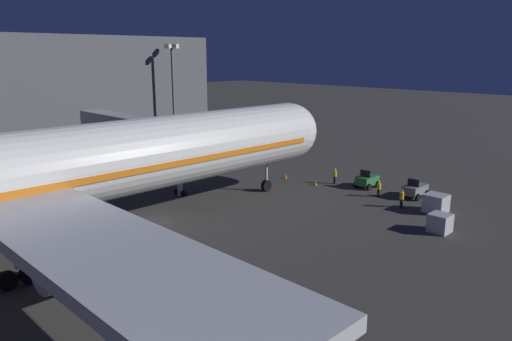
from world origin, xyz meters
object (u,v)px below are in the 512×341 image
at_px(baggage_tug_spare, 367,180).
at_px(ground_crew_marshaller_fwd, 335,176).
at_px(ground_crew_near_nose_gear, 379,188).
at_px(traffic_cone_nose_port, 315,183).
at_px(baggage_container_mid_row, 440,223).
at_px(jet_bridge, 143,131).
at_px(traffic_cone_nose_starboard, 286,176).
at_px(baggage_container_near_belt, 436,203).
at_px(pushback_tug, 415,190).
at_px(apron_floodlight_mast, 173,89).
at_px(ground_crew_under_port_wing, 402,198).

height_order(baggage_tug_spare, ground_crew_marshaller_fwd, baggage_tug_spare).
relative_size(ground_crew_near_nose_gear, traffic_cone_nose_port, 3.05).
height_order(baggage_tug_spare, baggage_container_mid_row, baggage_tug_spare).
height_order(jet_bridge, traffic_cone_nose_starboard, jet_bridge).
distance_m(baggage_container_near_belt, traffic_cone_nose_starboard, 17.94).
bearing_deg(pushback_tug, ground_crew_marshaller_fwd, 9.36).
relative_size(apron_floodlight_mast, baggage_tug_spare, 6.06).
height_order(jet_bridge, baggage_container_near_belt, jet_bridge).
distance_m(ground_crew_under_port_wing, traffic_cone_nose_starboard, 15.09).
height_order(jet_bridge, ground_crew_under_port_wing, jet_bridge).
xyz_separation_m(ground_crew_marshaller_fwd, traffic_cone_nose_starboard, (5.49, 2.05, -0.66)).
xyz_separation_m(baggage_container_mid_row, ground_crew_marshaller_fwd, (15.03, -6.26, 0.17)).
relative_size(baggage_container_mid_row, traffic_cone_nose_starboard, 2.91).
xyz_separation_m(ground_crew_under_port_wing, traffic_cone_nose_port, (10.66, -0.54, -0.70)).
relative_size(pushback_tug, baggage_container_near_belt, 1.45).
bearing_deg(baggage_container_mid_row, ground_crew_under_port_wing, -33.94).
bearing_deg(baggage_container_near_belt, jet_bridge, 26.19).
bearing_deg(traffic_cone_nose_starboard, ground_crew_marshaller_fwd, -159.55).
relative_size(ground_crew_marshaller_fwd, traffic_cone_nose_starboard, 3.09).
relative_size(baggage_container_near_belt, ground_crew_under_port_wing, 1.07).
bearing_deg(ground_crew_marshaller_fwd, ground_crew_under_port_wing, 164.89).
relative_size(ground_crew_near_nose_gear, ground_crew_under_port_wing, 0.95).
relative_size(pushback_tug, traffic_cone_nose_starboard, 4.98).
bearing_deg(traffic_cone_nose_port, jet_bridge, 43.30).
height_order(apron_floodlight_mast, pushback_tug, apron_floodlight_mast).
relative_size(traffic_cone_nose_port, traffic_cone_nose_starboard, 1.00).
bearing_deg(traffic_cone_nose_port, baggage_container_near_belt, -177.91).
relative_size(jet_bridge, ground_crew_under_port_wing, 12.06).
xyz_separation_m(apron_floodlight_mast, ground_crew_near_nose_gear, (-34.98, 0.17, -8.18)).
bearing_deg(ground_crew_near_nose_gear, ground_crew_under_port_wing, 155.45).
relative_size(jet_bridge, traffic_cone_nose_port, 38.72).
bearing_deg(apron_floodlight_mast, pushback_tug, -176.47).
relative_size(baggage_tug_spare, ground_crew_near_nose_gear, 1.52).
bearing_deg(baggage_tug_spare, traffic_cone_nose_port, 36.73).
bearing_deg(jet_bridge, traffic_cone_nose_port, -136.70).
relative_size(apron_floodlight_mast, pushback_tug, 5.62).
height_order(ground_crew_near_nose_gear, ground_crew_under_port_wing, ground_crew_under_port_wing).
height_order(ground_crew_marshaller_fwd, ground_crew_under_port_wing, ground_crew_under_port_wing).
relative_size(baggage_tug_spare, traffic_cone_nose_starboard, 4.62).
distance_m(apron_floodlight_mast, traffic_cone_nose_starboard, 24.94).
bearing_deg(traffic_cone_nose_starboard, traffic_cone_nose_port, 180.00).
xyz_separation_m(pushback_tug, baggage_container_mid_row, (-6.21, 7.71, -0.02)).
relative_size(pushback_tug, ground_crew_near_nose_gear, 1.64).
relative_size(pushback_tug, baggage_container_mid_row, 1.71).
relative_size(jet_bridge, pushback_tug, 7.77).
distance_m(ground_crew_marshaller_fwd, traffic_cone_nose_port, 2.41).
distance_m(jet_bridge, baggage_tug_spare, 24.85).
bearing_deg(baggage_tug_spare, ground_crew_near_nose_gear, 141.03).
height_order(ground_crew_marshaller_fwd, traffic_cone_nose_starboard, ground_crew_marshaller_fwd).
bearing_deg(ground_crew_marshaller_fwd, apron_floodlight_mast, 1.72).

